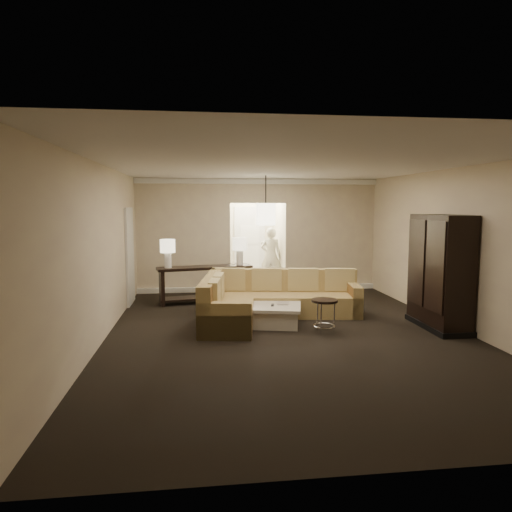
{
  "coord_description": "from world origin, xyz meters",
  "views": [
    {
      "loc": [
        -1.45,
        -7.3,
        2.15
      ],
      "look_at": [
        -0.4,
        1.2,
        1.19
      ],
      "focal_mm": 32.0,
      "sensor_mm": 36.0,
      "label": 1
    }
  ],
  "objects": [
    {
      "name": "ground",
      "position": [
        0.0,
        0.0,
        0.0
      ],
      "size": [
        8.0,
        8.0,
        0.0
      ],
      "primitive_type": "plane",
      "color": "black",
      "rests_on": "ground"
    },
    {
      "name": "wall_back",
      "position": [
        0.0,
        4.0,
        1.4
      ],
      "size": [
        6.0,
        0.04,
        2.8
      ],
      "primitive_type": "cube",
      "color": "#C3AD93",
      "rests_on": "ground"
    },
    {
      "name": "wall_front",
      "position": [
        0.0,
        -4.0,
        1.4
      ],
      "size": [
        6.0,
        0.04,
        2.8
      ],
      "primitive_type": "cube",
      "color": "#C3AD93",
      "rests_on": "ground"
    },
    {
      "name": "wall_left",
      "position": [
        -3.0,
        0.0,
        1.4
      ],
      "size": [
        0.04,
        8.0,
        2.8
      ],
      "primitive_type": "cube",
      "color": "#C3AD93",
      "rests_on": "ground"
    },
    {
      "name": "wall_right",
      "position": [
        3.0,
        0.0,
        1.4
      ],
      "size": [
        0.04,
        8.0,
        2.8
      ],
      "primitive_type": "cube",
      "color": "#C3AD93",
      "rests_on": "ground"
    },
    {
      "name": "ceiling",
      "position": [
        0.0,
        0.0,
        2.8
      ],
      "size": [
        6.0,
        8.0,
        0.02
      ],
      "primitive_type": "cube",
      "color": "silver",
      "rests_on": "wall_back"
    },
    {
      "name": "crown_molding",
      "position": [
        0.0,
        3.95,
        2.73
      ],
      "size": [
        6.0,
        0.1,
        0.12
      ],
      "primitive_type": "cube",
      "color": "white",
      "rests_on": "wall_back"
    },
    {
      "name": "baseboard",
      "position": [
        0.0,
        3.95,
        0.06
      ],
      "size": [
        6.0,
        0.1,
        0.12
      ],
      "primitive_type": "cube",
      "color": "white",
      "rests_on": "ground"
    },
    {
      "name": "side_door",
      "position": [
        -2.97,
        2.8,
        1.05
      ],
      "size": [
        0.05,
        0.9,
        2.1
      ],
      "primitive_type": "cube",
      "color": "silver",
      "rests_on": "ground"
    },
    {
      "name": "foyer",
      "position": [
        0.0,
        5.34,
        1.3
      ],
      "size": [
        1.44,
        2.02,
        2.8
      ],
      "color": "beige",
      "rests_on": "ground"
    },
    {
      "name": "sectional_sofa",
      "position": [
        -0.21,
        1.14,
        0.35
      ],
      "size": [
        3.23,
        2.45,
        0.88
      ],
      "rotation": [
        0.0,
        0.0,
        -0.14
      ],
      "color": "brown",
      "rests_on": "ground"
    },
    {
      "name": "coffee_table",
      "position": [
        -0.12,
        0.64,
        0.19
      ],
      "size": [
        1.09,
        1.09,
        0.38
      ],
      "rotation": [
        0.0,
        0.0,
        -0.22
      ],
      "color": "beige",
      "rests_on": "ground"
    },
    {
      "name": "console_table",
      "position": [
        -1.35,
        2.75,
        0.48
      ],
      "size": [
        2.14,
        0.88,
        0.81
      ],
      "rotation": [
        0.0,
        0.0,
        0.2
      ],
      "color": "black",
      "rests_on": "ground"
    },
    {
      "name": "armoire",
      "position": [
        2.69,
        0.1,
        0.95
      ],
      "size": [
        0.59,
        1.38,
        1.99
      ],
      "color": "black",
      "rests_on": "ground"
    },
    {
      "name": "drink_table",
      "position": [
        0.63,
        0.09,
        0.4
      ],
      "size": [
        0.45,
        0.45,
        0.56
      ],
      "rotation": [
        0.0,
        0.0,
        -0.06
      ],
      "color": "black",
      "rests_on": "ground"
    },
    {
      "name": "table_lamp_left",
      "position": [
        -2.14,
        2.59,
        1.22
      ],
      "size": [
        0.32,
        0.32,
        0.62
      ],
      "color": "white",
      "rests_on": "console_table"
    },
    {
      "name": "table_lamp_right",
      "position": [
        -0.56,
        2.91,
        1.22
      ],
      "size": [
        0.32,
        0.32,
        0.62
      ],
      "color": "white",
      "rests_on": "console_table"
    },
    {
      "name": "pendant_light",
      "position": [
        0.0,
        2.7,
        1.95
      ],
      "size": [
        0.38,
        0.38,
        1.09
      ],
      "color": "black",
      "rests_on": "ceiling"
    },
    {
      "name": "person",
      "position": [
        0.45,
        4.8,
        0.86
      ],
      "size": [
        0.73,
        0.6,
        1.72
      ],
      "primitive_type": "imported",
      "rotation": [
        0.0,
        0.0,
        2.79
      ],
      "color": "#EBE6C7",
      "rests_on": "ground"
    }
  ]
}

